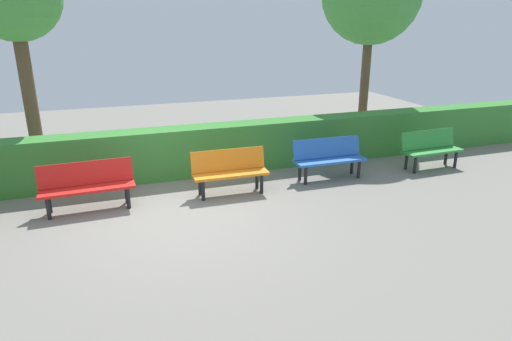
% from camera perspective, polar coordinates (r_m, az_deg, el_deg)
% --- Properties ---
extents(ground_plane, '(21.84, 21.84, 0.00)m').
position_cam_1_polar(ground_plane, '(7.89, -10.04, -5.89)').
color(ground_plane, gray).
extents(bench_green, '(1.45, 0.50, 0.86)m').
position_cam_1_polar(bench_green, '(10.89, 21.47, 2.75)').
color(bench_green, '#2D8C38').
rests_on(bench_green, ground_plane).
extents(bench_blue, '(1.56, 0.49, 0.86)m').
position_cam_1_polar(bench_blue, '(9.59, 9.30, 1.78)').
color(bench_blue, blue).
rests_on(bench_blue, ground_plane).
extents(bench_orange, '(1.48, 0.49, 0.86)m').
position_cam_1_polar(bench_orange, '(8.66, -3.40, 0.10)').
color(bench_orange, orange).
rests_on(bench_orange, ground_plane).
extents(bench_red, '(1.64, 0.51, 0.86)m').
position_cam_1_polar(bench_red, '(8.46, -20.86, -1.61)').
color(bench_red, red).
rests_on(bench_red, ground_plane).
extents(hedge_row, '(17.84, 0.60, 1.07)m').
position_cam_1_polar(hedge_row, '(9.85, -6.01, 2.70)').
color(hedge_row, '#387F33').
rests_on(hedge_row, ground_plane).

